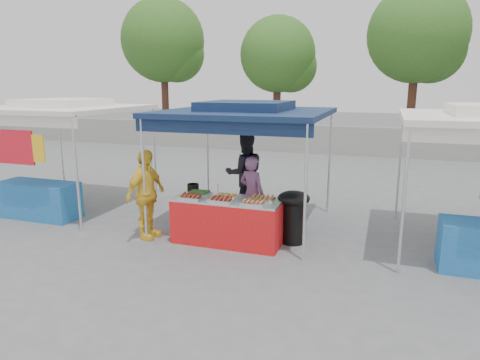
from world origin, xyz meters
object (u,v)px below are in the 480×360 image
(helper_man, at_px, (245,174))
(wok_burner, at_px, (293,212))
(customer_person, at_px, (146,194))
(vendor_table, at_px, (228,221))
(cooking_pot, at_px, (193,187))
(vendor_woman, at_px, (252,194))

(helper_man, bearing_deg, wok_burner, 103.89)
(wok_burner, distance_m, customer_person, 2.79)
(vendor_table, distance_m, cooking_pot, 1.05)
(vendor_woman, height_order, helper_man, helper_man)
(vendor_table, xyz_separation_m, customer_person, (-1.55, -0.27, 0.44))
(vendor_woman, bearing_deg, customer_person, 49.20)
(vendor_woman, xyz_separation_m, customer_person, (-1.76, -1.10, 0.10))
(vendor_woman, distance_m, customer_person, 2.08)
(cooking_pot, height_order, customer_person, customer_person)
(vendor_woman, bearing_deg, vendor_table, 93.08)
(customer_person, bearing_deg, cooking_pot, -38.87)
(customer_person, bearing_deg, vendor_woman, -48.53)
(cooking_pot, distance_m, customer_person, 0.93)
(wok_burner, bearing_deg, cooking_pot, 156.54)
(cooking_pot, height_order, wok_burner, wok_burner)
(cooking_pot, height_order, vendor_woman, vendor_woman)
(wok_burner, distance_m, helper_man, 2.14)
(cooking_pot, distance_m, helper_man, 1.66)
(wok_burner, distance_m, vendor_woman, 1.07)
(vendor_table, xyz_separation_m, vendor_woman, (0.21, 0.83, 0.33))
(cooking_pot, xyz_separation_m, customer_person, (-0.69, -0.62, -0.05))
(helper_man, bearing_deg, cooking_pot, 40.69)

